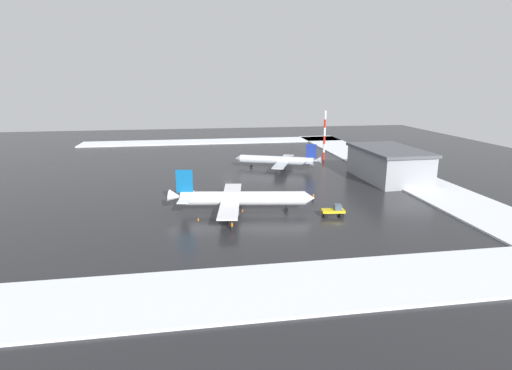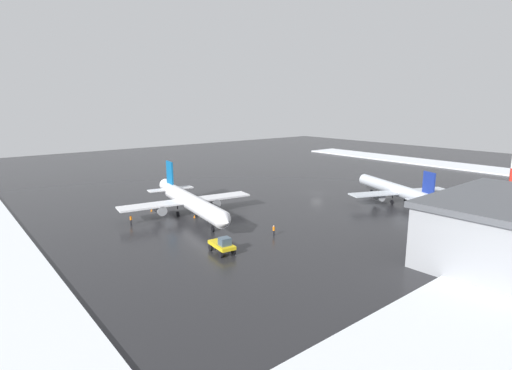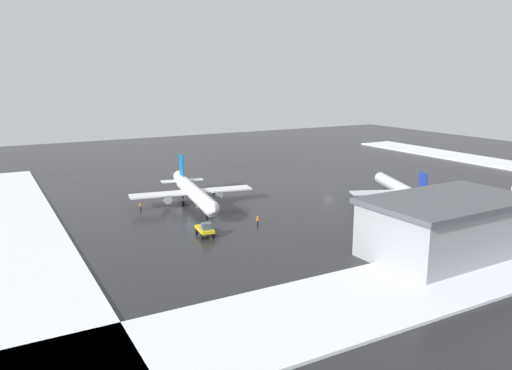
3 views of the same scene
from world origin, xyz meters
name	(u,v)px [view 1 (image 1 of 3)]	position (x,y,z in m)	size (l,w,h in m)	color
ground_plane	(228,175)	(0.00, 0.00, 0.00)	(240.00, 240.00, 0.00)	#232326
snow_bank_far	(387,169)	(0.00, -50.00, 0.20)	(152.00, 16.00, 0.39)	white
snow_bank_left	(274,289)	(-67.00, 0.00, 0.20)	(14.00, 116.00, 0.39)	white
snow_bank_right	(214,141)	(67.00, 0.00, 0.20)	(14.00, 116.00, 0.39)	white
airplane_parked_portside	(239,198)	(-34.03, 0.60, 3.03)	(25.68, 30.80, 9.16)	white
airplane_foreground_jet	(278,160)	(6.45, -16.51, 2.70)	(22.27, 26.30, 8.18)	silver
pushback_tug	(334,210)	(-39.74, -18.20, 1.28)	(2.76, 4.82, 2.50)	gold
ground_crew_beside_wing	(232,226)	(-44.51, 3.26, 0.97)	(0.36, 0.36, 1.71)	black
ground_crew_by_nose_gear	(313,197)	(-29.00, -17.05, 0.97)	(0.36, 0.36, 1.71)	black
antenna_mast	(324,136)	(17.26, -34.91, 8.53)	(0.70, 0.70, 17.06)	red
cargo_hangar	(388,164)	(-11.79, -43.90, 4.44)	(25.36, 15.60, 8.80)	gray
traffic_cone_near_nose	(198,219)	(-37.89, 9.34, 0.28)	(0.36, 0.36, 0.55)	orange
traffic_cone_mid_line	(242,210)	(-33.65, -0.05, 0.28)	(0.36, 0.36, 0.55)	orange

